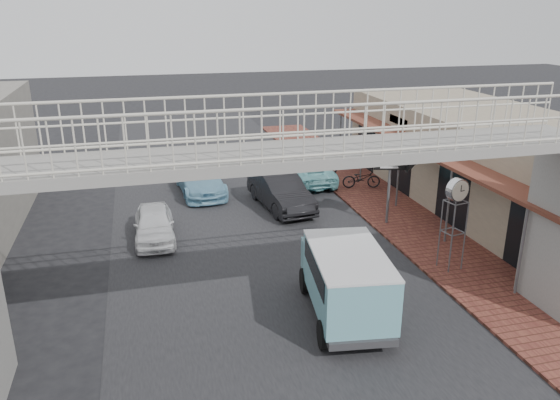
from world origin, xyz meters
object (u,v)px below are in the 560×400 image
dark_sedan (281,191)px  motorcycle_far (321,164)px  white_hatchback (154,224)px  angkot_van (346,275)px  arrow_sign (412,159)px  motorcycle_near (361,178)px  angkot_curb (306,170)px  angkot_far (200,178)px  street_clock (457,194)px

dark_sedan → motorcycle_far: bearing=44.3°
white_hatchback → dark_sedan: 5.88m
angkot_van → arrow_sign: size_ratio=1.36×
motorcycle_near → motorcycle_far: size_ratio=1.04×
motorcycle_near → arrow_sign: arrow_sign is taller
angkot_curb → angkot_far: 5.29m
angkot_curb → arrow_sign: 7.17m
street_clock → white_hatchback: bearing=139.4°
motorcycle_far → angkot_curb: bearing=155.9°
dark_sedan → street_clock: size_ratio=1.47×
white_hatchback → angkot_far: 5.68m
angkot_van → street_clock: street_clock is taller
white_hatchback → arrow_sign: size_ratio=1.10×
white_hatchback → angkot_curb: angkot_curb is taller
angkot_van → motorcycle_far: bearing=81.8°
dark_sedan → arrow_sign: bearing=-44.4°
dark_sedan → street_clock: (3.86, -7.26, 1.90)m
motorcycle_far → arrow_sign: (1.12, -7.40, 2.13)m
motorcycle_near → motorcycle_far: (-1.11, 2.71, 0.05)m
white_hatchback → street_clock: 10.80m
white_hatchback → angkot_curb: bearing=36.3°
angkot_curb → street_clock: 10.78m
dark_sedan → arrow_sign: (4.36, -3.29, 2.00)m
street_clock → arrow_sign: 4.01m
arrow_sign → white_hatchback: bearing=-170.7°
dark_sedan → motorcycle_near: (4.36, 1.40, -0.18)m
dark_sedan → street_clock: street_clock is taller
white_hatchback → arrow_sign: (9.82, -1.11, 2.13)m
angkot_far → motorcycle_far: angkot_far is taller
white_hatchback → street_clock: street_clock is taller
angkot_far → arrow_sign: (7.50, -6.29, 2.06)m
white_hatchback → angkot_van: angkot_van is taller
dark_sedan → angkot_far: bearing=128.9°
motorcycle_far → street_clock: (0.61, -11.37, 2.03)m
dark_sedan → motorcycle_near: size_ratio=2.52×
motorcycle_far → dark_sedan: bearing=167.7°
dark_sedan → angkot_far: size_ratio=0.96×
motorcycle_near → arrow_sign: bearing=-167.2°
angkot_curb → street_clock: size_ratio=1.46×
street_clock → angkot_van: bearing=-169.0°
white_hatchback → street_clock: (9.31, -5.08, 2.04)m
dark_sedan → motorcycle_far: size_ratio=2.63×
arrow_sign → motorcycle_far: bearing=114.3°
motorcycle_near → arrow_sign: 5.17m
motorcycle_far → arrow_sign: size_ratio=0.53×
dark_sedan → angkot_van: 9.17m
motorcycle_far → street_clock: bearing=-150.9°
white_hatchback → angkot_far: size_ratio=0.76×
white_hatchback → angkot_far: bearing=67.0°
street_clock → motorcycle_near: bearing=74.7°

